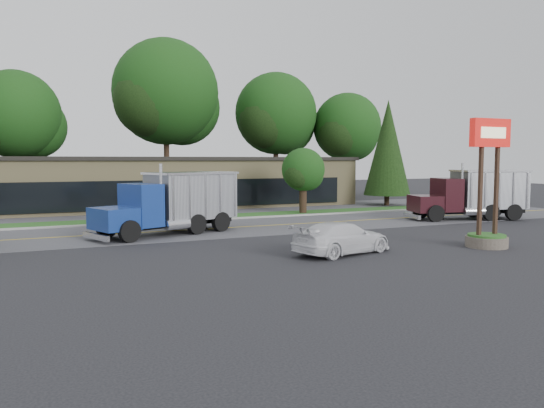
{
  "coord_description": "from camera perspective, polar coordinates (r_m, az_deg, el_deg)",
  "views": [
    {
      "loc": [
        -8.72,
        -20.69,
        4.07
      ],
      "look_at": [
        2.43,
        4.0,
        1.8
      ],
      "focal_mm": 35.0,
      "sensor_mm": 36.0,
      "label": 1
    }
  ],
  "objects": [
    {
      "name": "far_parking",
      "position": [
        41.81,
        -12.16,
        -0.9
      ],
      "size": [
        60.0,
        7.0,
        0.02
      ],
      "primitive_type": "cube",
      "color": "slate",
      "rests_on": "ground"
    },
    {
      "name": "curb",
      "position": [
        35.23,
        -9.82,
        -1.91
      ],
      "size": [
        60.0,
        0.3,
        0.12
      ],
      "primitive_type": "cube",
      "color": "#9E9E99",
      "rests_on": "ground"
    },
    {
      "name": "tree_far_c",
      "position": [
        56.68,
        -11.23,
        11.19
      ],
      "size": [
        11.5,
        10.83,
        16.41
      ],
      "color": "#382619",
      "rests_on": "ground"
    },
    {
      "name": "dump_truck_maroon",
      "position": [
        38.62,
        20.92,
        1.11
      ],
      "size": [
        8.13,
        4.53,
        3.36
      ],
      "rotation": [
        0.0,
        0.0,
        2.87
      ],
      "color": "black",
      "rests_on": "ground"
    },
    {
      "name": "ground",
      "position": [
        22.82,
        -1.44,
        -5.49
      ],
      "size": [
        140.0,
        140.0,
        0.0
      ],
      "primitive_type": "plane",
      "color": "#2D2D31",
      "rests_on": "ground"
    },
    {
      "name": "dump_truck_blue",
      "position": [
        29.56,
        -10.44,
        0.32
      ],
      "size": [
        8.45,
        5.18,
        3.36
      ],
      "rotation": [
        0.0,
        0.0,
        3.5
      ],
      "color": "black",
      "rests_on": "ground"
    },
    {
      "name": "tree_far_b",
      "position": [
        54.93,
        -25.74,
        8.26
      ],
      "size": [
        8.62,
        8.11,
        12.29
      ],
      "color": "#382619",
      "rests_on": "ground"
    },
    {
      "name": "tree_far_e",
      "position": [
        61.41,
        8.13,
        7.86
      ],
      "size": [
        8.13,
        7.66,
        11.6
      ],
      "color": "#382619",
      "rests_on": "ground"
    },
    {
      "name": "grass_verge",
      "position": [
        36.96,
        -10.52,
        -1.61
      ],
      "size": [
        60.0,
        3.4,
        0.03
      ],
      "primitive_type": "cube",
      "color": "#21511B",
      "rests_on": "ground"
    },
    {
      "name": "road",
      "position": [
        31.21,
        -7.88,
        -2.75
      ],
      "size": [
        60.0,
        8.0,
        0.02
      ],
      "primitive_type": "cube",
      "color": "slate",
      "rests_on": "ground"
    },
    {
      "name": "strip_mall",
      "position": [
        47.95,
        -11.38,
        2.23
      ],
      "size": [
        32.0,
        12.0,
        4.0
      ],
      "primitive_type": "cube",
      "color": "tan",
      "rests_on": "ground"
    },
    {
      "name": "evergreen_right",
      "position": [
        48.2,
        12.34,
        5.94
      ],
      "size": [
        4.11,
        4.11,
        9.34
      ],
      "color": "#382619",
      "rests_on": "ground"
    },
    {
      "name": "bilo_sign",
      "position": [
        26.54,
        22.2,
        0.01
      ],
      "size": [
        2.2,
        1.9,
        5.95
      ],
      "color": "#6B6054",
      "rests_on": "ground"
    },
    {
      "name": "tree_far_d",
      "position": [
        59.45,
        0.49,
        9.27
      ],
      "size": [
        9.57,
        9.0,
        13.64
      ],
      "color": "#382619",
      "rests_on": "ground"
    },
    {
      "name": "tree_verge",
      "position": [
        40.37,
        3.41,
        3.48
      ],
      "size": [
        3.48,
        3.28,
        4.97
      ],
      "color": "#382619",
      "rests_on": "ground"
    },
    {
      "name": "rally_car",
      "position": [
        23.19,
        7.55,
        -3.62
      ],
      "size": [
        5.12,
        3.05,
        1.39
      ],
      "primitive_type": "imported",
      "rotation": [
        0.0,
        0.0,
        1.81
      ],
      "color": "silver",
      "rests_on": "ground"
    },
    {
      "name": "center_line",
      "position": [
        31.21,
        -7.88,
        -2.75
      ],
      "size": [
        60.0,
        0.12,
        0.01
      ],
      "primitive_type": "cube",
      "color": "gold",
      "rests_on": "ground"
    }
  ]
}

